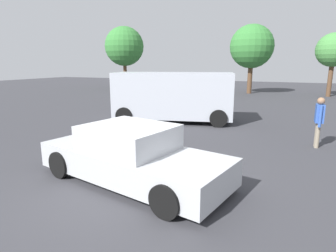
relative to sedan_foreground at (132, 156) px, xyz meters
name	(u,v)px	position (x,y,z in m)	size (l,w,h in m)	color
ground_plane	(136,184)	(0.17, -0.14, -0.60)	(80.00, 80.00, 0.00)	#38383D
sedan_foreground	(132,156)	(0.00, 0.00, 0.00)	(4.79, 2.69, 1.31)	#B7BABF
dog	(151,138)	(-0.92, 2.75, -0.33)	(0.37, 0.65, 0.44)	olive
van_white	(173,95)	(-1.82, 6.78, 0.62)	(5.71, 3.31, 2.26)	#B2B7C1
pedestrian	(319,118)	(4.09, 4.74, 0.36)	(0.26, 0.57, 1.63)	gray
tree_back_left	(334,50)	(5.99, 21.39, 3.11)	(2.70, 2.70, 5.10)	brown
tree_back_right	(124,46)	(-13.71, 21.54, 3.87)	(4.15, 4.15, 6.57)	brown
tree_far_right	(252,47)	(-0.39, 21.39, 3.54)	(3.82, 3.82, 6.07)	brown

